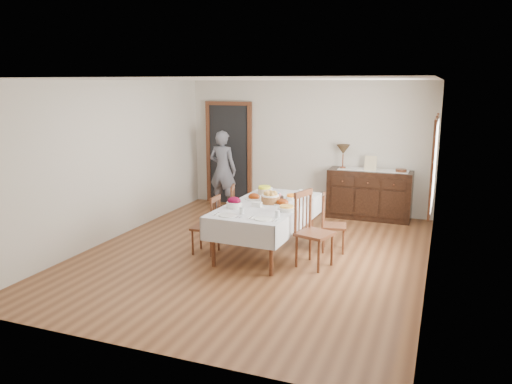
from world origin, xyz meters
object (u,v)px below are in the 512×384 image
(chair_left_near, at_px, (208,224))
(chair_right_far, at_px, (331,222))
(chair_left_far, at_px, (226,211))
(chair_right_near, at_px, (311,229))
(sideboard, at_px, (369,194))
(person, at_px, (223,167))
(dining_table, at_px, (267,209))
(table_lamp, at_px, (343,150))

(chair_left_near, bearing_deg, chair_right_far, 111.03)
(chair_left_far, xyz_separation_m, chair_right_near, (1.69, -0.81, 0.09))
(chair_left_near, bearing_deg, sideboard, 142.48)
(chair_right_far, bearing_deg, chair_left_near, 103.28)
(chair_left_far, bearing_deg, person, -171.00)
(dining_table, relative_size, chair_right_near, 2.07)
(chair_left_near, distance_m, chair_left_far, 0.85)
(dining_table, relative_size, chair_left_far, 2.51)
(chair_right_near, bearing_deg, dining_table, 82.05)
(chair_left_near, height_order, person, person)
(chair_left_far, height_order, table_lamp, table_lamp)
(sideboard, bearing_deg, chair_right_far, -97.21)
(chair_right_near, bearing_deg, chair_right_far, 8.03)
(chair_left_far, xyz_separation_m, person, (-0.88, 1.82, 0.41))
(chair_right_near, relative_size, person, 0.63)
(chair_left_far, bearing_deg, chair_left_near, -10.62)
(dining_table, relative_size, person, 1.30)
(dining_table, bearing_deg, table_lamp, 77.91)
(person, bearing_deg, chair_right_near, 136.74)
(sideboard, relative_size, person, 0.91)
(chair_right_far, distance_m, sideboard, 2.15)
(person, xyz_separation_m, table_lamp, (2.42, 0.28, 0.43))
(dining_table, bearing_deg, chair_left_near, -150.27)
(chair_left_near, bearing_deg, chair_left_far, -176.94)
(chair_right_near, distance_m, person, 3.69)
(dining_table, height_order, sideboard, sideboard)
(sideboard, relative_size, table_lamp, 3.40)
(chair_right_near, bearing_deg, sideboard, 9.54)
(chair_right_far, bearing_deg, person, 43.98)
(chair_left_far, relative_size, sideboard, 0.57)
(chair_right_far, relative_size, person, 0.52)
(dining_table, height_order, chair_right_near, chair_right_near)
(sideboard, distance_m, person, 2.99)
(dining_table, bearing_deg, person, 130.54)
(chair_right_far, relative_size, sideboard, 0.58)
(chair_right_near, distance_m, chair_right_far, 0.75)
(chair_left_near, relative_size, chair_right_near, 0.83)
(person, bearing_deg, chair_right_far, 147.25)
(chair_left_far, height_order, chair_right_near, chair_right_near)
(dining_table, xyz_separation_m, sideboard, (1.19, 2.49, -0.19))
(chair_left_near, xyz_separation_m, sideboard, (1.99, 2.90, 0.02))
(chair_left_far, distance_m, person, 2.06)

